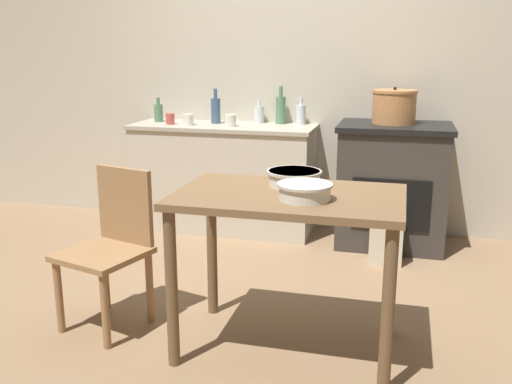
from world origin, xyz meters
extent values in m
plane|color=#896B4C|center=(0.00, 0.00, 0.00)|extent=(14.00, 14.00, 0.00)
cube|color=beige|center=(0.00, 1.58, 1.27)|extent=(8.00, 0.07, 2.55)
cube|color=beige|center=(-0.50, 1.29, 0.42)|extent=(1.44, 0.51, 0.83)
cube|color=#A9A08F|center=(-0.50, 1.29, 0.85)|extent=(1.47, 0.54, 0.03)
cube|color=#38332D|center=(0.83, 1.26, 0.44)|extent=(0.77, 0.58, 0.88)
cube|color=black|center=(0.83, 1.26, 0.90)|extent=(0.81, 0.62, 0.04)
cube|color=black|center=(0.83, 0.96, 0.38)|extent=(0.54, 0.01, 0.37)
cube|color=brown|center=(0.39, -0.48, 0.78)|extent=(1.06, 0.67, 0.03)
cylinder|color=brown|center=(-0.09, -0.77, 0.38)|extent=(0.06, 0.06, 0.76)
cylinder|color=brown|center=(0.87, -0.77, 0.38)|extent=(0.06, 0.06, 0.76)
cylinder|color=brown|center=(-0.09, -0.20, 0.38)|extent=(0.06, 0.06, 0.76)
cylinder|color=brown|center=(0.87, -0.20, 0.38)|extent=(0.06, 0.06, 0.76)
cube|color=#997047|center=(-0.59, -0.51, 0.41)|extent=(0.49, 0.49, 0.03)
cube|color=#997047|center=(-0.54, -0.33, 0.63)|extent=(0.35, 0.13, 0.41)
cylinder|color=#997047|center=(-0.79, -0.62, 0.20)|extent=(0.04, 0.04, 0.40)
cylinder|color=#997047|center=(-0.48, -0.71, 0.20)|extent=(0.04, 0.04, 0.40)
cylinder|color=#997047|center=(-0.70, -0.31, 0.20)|extent=(0.04, 0.04, 0.40)
cylinder|color=#997047|center=(-0.38, -0.40, 0.20)|extent=(0.04, 0.04, 0.40)
cube|color=beige|center=(0.82, 0.83, 0.18)|extent=(0.22, 0.16, 0.36)
cylinder|color=#B77A47|center=(0.81, 1.28, 1.03)|extent=(0.31, 0.31, 0.22)
cylinder|color=#B77A47|center=(0.81, 1.28, 1.15)|extent=(0.32, 0.32, 0.02)
sphere|color=black|center=(0.81, 1.28, 1.17)|extent=(0.02, 0.02, 0.02)
cylinder|color=silver|center=(0.48, -0.58, 0.83)|extent=(0.23, 0.23, 0.07)
cylinder|color=beige|center=(0.48, -0.58, 0.87)|extent=(0.25, 0.25, 0.01)
cylinder|color=silver|center=(0.38, -0.32, 0.83)|extent=(0.25, 0.25, 0.07)
cylinder|color=beige|center=(0.38, -0.32, 0.87)|extent=(0.27, 0.27, 0.01)
cylinder|color=silver|center=(-0.26, 1.48, 0.93)|extent=(0.08, 0.08, 0.13)
cylinder|color=silver|center=(-0.26, 1.48, 1.02)|extent=(0.03, 0.03, 0.05)
cylinder|color=#517F5B|center=(-0.07, 1.47, 0.97)|extent=(0.08, 0.08, 0.22)
cylinder|color=#517F5B|center=(-0.07, 1.47, 1.12)|extent=(0.03, 0.03, 0.08)
cylinder|color=silver|center=(0.09, 1.46, 0.94)|extent=(0.08, 0.08, 0.15)
cylinder|color=silver|center=(0.09, 1.46, 1.05)|extent=(0.03, 0.03, 0.06)
cylinder|color=#3D5675|center=(-0.59, 1.36, 0.96)|extent=(0.08, 0.08, 0.20)
cylinder|color=#3D5675|center=(-0.59, 1.36, 1.10)|extent=(0.03, 0.03, 0.08)
cylinder|color=#517F5B|center=(-1.08, 1.34, 0.93)|extent=(0.07, 0.07, 0.14)
cylinder|color=#517F5B|center=(-1.08, 1.34, 1.03)|extent=(0.03, 0.03, 0.06)
cylinder|color=silver|center=(-0.41, 1.20, 0.91)|extent=(0.09, 0.09, 0.10)
cylinder|color=silver|center=(-0.76, 1.19, 0.90)|extent=(0.08, 0.08, 0.09)
cylinder|color=#B74C42|center=(-0.92, 1.21, 0.91)|extent=(0.07, 0.07, 0.09)
camera|label=1|loc=(0.89, -3.01, 1.46)|focal=40.00mm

